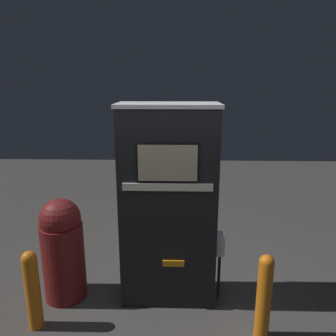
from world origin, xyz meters
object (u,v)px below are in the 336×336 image
Objects in this scene: gas_pump at (169,206)px; safety_bollard_far at (32,288)px; safety_bollard at (264,295)px; trash_bin at (63,248)px.

gas_pump reaches higher than safety_bollard_far.
safety_bollard is at bearing -1.92° from safety_bollard_far.
gas_pump is 1.58m from safety_bollard_far.
gas_pump is at bearing 145.10° from safety_bollard.
safety_bollard_far is (-1.32, -0.56, -0.66)m from gas_pump.
gas_pump reaches higher than safety_bollard.
safety_bollard is at bearing -34.90° from gas_pump.
trash_bin reaches higher than safety_bollard_far.
safety_bollard is at bearing -15.39° from trash_bin.
safety_bollard is 2.18m from trash_bin.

